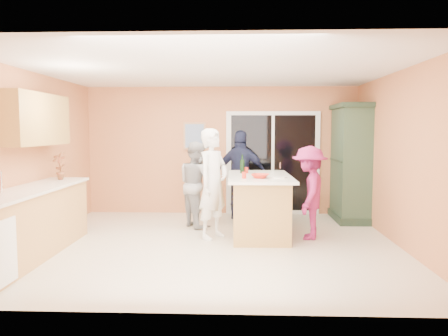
{
  "coord_description": "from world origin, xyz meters",
  "views": [
    {
      "loc": [
        0.41,
        -6.45,
        1.72
      ],
      "look_at": [
        0.15,
        0.1,
        1.15
      ],
      "focal_mm": 35.0,
      "sensor_mm": 36.0,
      "label": 1
    }
  ],
  "objects_px": {
    "woman_grey": "(197,184)",
    "woman_navy": "(241,175)",
    "kitchen_island": "(259,207)",
    "woman_white": "(213,184)",
    "woman_magenta": "(309,193)",
    "green_hutch": "(351,164)"
  },
  "relations": [
    {
      "from": "woman_grey",
      "to": "woman_navy",
      "type": "xyz_separation_m",
      "value": [
        0.79,
        0.71,
        0.1
      ]
    },
    {
      "from": "kitchen_island",
      "to": "woman_white",
      "type": "bearing_deg",
      "value": -162.21
    },
    {
      "from": "woman_navy",
      "to": "woman_magenta",
      "type": "relative_size",
      "value": 1.16
    },
    {
      "from": "woman_magenta",
      "to": "green_hutch",
      "type": "bearing_deg",
      "value": 159.44
    },
    {
      "from": "green_hutch",
      "to": "woman_navy",
      "type": "relative_size",
      "value": 1.29
    },
    {
      "from": "woman_white",
      "to": "woman_navy",
      "type": "distance_m",
      "value": 1.61
    },
    {
      "from": "woman_white",
      "to": "kitchen_island",
      "type": "bearing_deg",
      "value": -38.46
    },
    {
      "from": "green_hutch",
      "to": "woman_navy",
      "type": "height_order",
      "value": "green_hutch"
    },
    {
      "from": "kitchen_island",
      "to": "green_hutch",
      "type": "xyz_separation_m",
      "value": [
        1.78,
        1.24,
        0.62
      ]
    },
    {
      "from": "woman_navy",
      "to": "woman_magenta",
      "type": "height_order",
      "value": "woman_navy"
    },
    {
      "from": "kitchen_island",
      "to": "green_hutch",
      "type": "height_order",
      "value": "green_hutch"
    },
    {
      "from": "green_hutch",
      "to": "woman_white",
      "type": "bearing_deg",
      "value": -149.29
    },
    {
      "from": "kitchen_island",
      "to": "woman_navy",
      "type": "distance_m",
      "value": 1.38
    },
    {
      "from": "kitchen_island",
      "to": "woman_grey",
      "type": "bearing_deg",
      "value": 150.83
    },
    {
      "from": "woman_white",
      "to": "woman_magenta",
      "type": "relative_size",
      "value": 1.19
    },
    {
      "from": "woman_navy",
      "to": "woman_magenta",
      "type": "distance_m",
      "value": 1.86
    },
    {
      "from": "woman_grey",
      "to": "woman_magenta",
      "type": "xyz_separation_m",
      "value": [
        1.87,
        -0.81,
        -0.02
      ]
    },
    {
      "from": "woman_grey",
      "to": "woman_navy",
      "type": "relative_size",
      "value": 0.89
    },
    {
      "from": "kitchen_island",
      "to": "woman_navy",
      "type": "xyz_separation_m",
      "value": [
        -0.3,
        1.29,
        0.4
      ]
    },
    {
      "from": "woman_white",
      "to": "woman_magenta",
      "type": "bearing_deg",
      "value": -56.3
    },
    {
      "from": "woman_white",
      "to": "woman_navy",
      "type": "relative_size",
      "value": 1.02
    },
    {
      "from": "green_hutch",
      "to": "woman_navy",
      "type": "distance_m",
      "value": 2.09
    }
  ]
}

